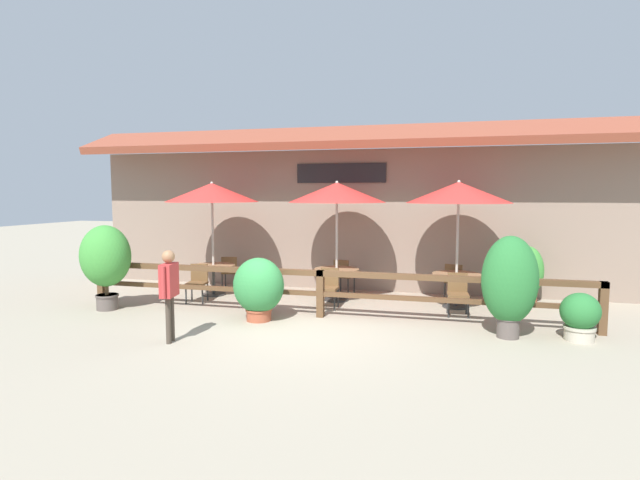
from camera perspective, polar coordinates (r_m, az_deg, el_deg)
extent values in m
plane|color=#9E937F|center=(9.21, -1.60, -10.33)|extent=(60.00, 60.00, 0.00)
cube|color=gray|center=(12.98, 3.50, 2.30)|extent=(14.00, 0.40, 3.60)
cube|color=brown|center=(12.49, 3.07, 11.72)|extent=(14.28, 1.48, 0.70)
cube|color=black|center=(12.78, 2.39, 7.64)|extent=(2.30, 0.04, 0.49)
cube|color=brown|center=(10.01, 0.05, -3.81)|extent=(10.40, 0.14, 0.11)
cube|color=brown|center=(10.09, 0.05, -6.17)|extent=(10.40, 0.10, 0.09)
cube|color=brown|center=(12.38, -23.70, -4.47)|extent=(0.14, 0.14, 0.95)
cube|color=brown|center=(10.09, 0.05, -6.17)|extent=(0.14, 0.14, 0.95)
cube|color=brown|center=(10.14, 29.62, -6.81)|extent=(0.14, 0.14, 0.95)
cylinder|color=#B7B2A8|center=(12.44, -12.13, -0.83)|extent=(0.06, 0.06, 2.35)
cone|color=red|center=(12.37, -12.25, 5.33)|extent=(2.24, 2.24, 0.45)
sphere|color=#B2ADA3|center=(12.37, -12.27, 6.38)|extent=(0.07, 0.07, 0.07)
cylinder|color=olive|center=(12.49, -12.09, -2.90)|extent=(1.05, 1.05, 0.05)
cylinder|color=#333333|center=(12.55, -12.05, -4.59)|extent=(0.07, 0.07, 0.70)
cylinder|color=#333333|center=(12.61, -12.02, -6.08)|extent=(0.58, 0.58, 0.03)
cube|color=brown|center=(11.79, -13.91, -4.83)|extent=(0.48, 0.48, 0.05)
cube|color=brown|center=(11.93, -13.63, -3.61)|extent=(0.40, 0.10, 0.40)
cylinder|color=#2D2D2D|center=(11.72, -15.07, -6.07)|extent=(0.04, 0.04, 0.41)
cylinder|color=#2D2D2D|center=(11.59, -13.29, -6.15)|extent=(0.04, 0.04, 0.41)
cylinder|color=#2D2D2D|center=(12.07, -14.44, -5.72)|extent=(0.04, 0.04, 0.41)
cylinder|color=#2D2D2D|center=(11.95, -12.72, -5.80)|extent=(0.04, 0.04, 0.41)
cube|color=brown|center=(13.27, -10.15, -3.63)|extent=(0.50, 0.50, 0.05)
cube|color=brown|center=(13.05, -10.34, -2.78)|extent=(0.40, 0.12, 0.40)
cylinder|color=#2D2D2D|center=(13.45, -9.17, -4.49)|extent=(0.04, 0.04, 0.41)
cylinder|color=#2D2D2D|center=(13.53, -10.75, -4.45)|extent=(0.04, 0.04, 0.41)
cylinder|color=#2D2D2D|center=(13.08, -9.49, -4.77)|extent=(0.04, 0.04, 0.41)
cylinder|color=#2D2D2D|center=(13.16, -11.12, -4.73)|extent=(0.04, 0.04, 0.41)
cylinder|color=#B7B2A8|center=(11.54, 1.92, -1.18)|extent=(0.06, 0.06, 2.35)
cone|color=red|center=(11.47, 1.94, 5.46)|extent=(2.24, 2.24, 0.45)
sphere|color=#B2ADA3|center=(11.47, 1.94, 6.59)|extent=(0.07, 0.07, 0.07)
cylinder|color=olive|center=(11.60, 1.91, -3.42)|extent=(1.05, 1.05, 0.05)
cylinder|color=#333333|center=(11.67, 1.91, -5.23)|extent=(0.07, 0.07, 0.70)
cylinder|color=#333333|center=(11.73, 1.90, -6.82)|extent=(0.58, 0.58, 0.03)
cube|color=brown|center=(10.84, 0.89, -5.56)|extent=(0.42, 0.42, 0.05)
cube|color=brown|center=(10.99, 1.13, -4.22)|extent=(0.40, 0.04, 0.40)
cylinder|color=#2D2D2D|center=(10.76, -0.34, -6.90)|extent=(0.04, 0.04, 0.41)
cylinder|color=#2D2D2D|center=(10.67, 1.65, -7.01)|extent=(0.04, 0.04, 0.41)
cylinder|color=#2D2D2D|center=(11.12, 0.16, -6.50)|extent=(0.04, 0.04, 0.41)
cylinder|color=#2D2D2D|center=(11.03, 2.09, -6.60)|extent=(0.04, 0.04, 0.41)
cube|color=brown|center=(12.46, 2.80, -4.13)|extent=(0.51, 0.51, 0.05)
cube|color=brown|center=(12.25, 2.42, -3.23)|extent=(0.40, 0.13, 0.40)
cylinder|color=#2D2D2D|center=(12.59, 3.94, -5.10)|extent=(0.04, 0.04, 0.41)
cylinder|color=#2D2D2D|center=(12.75, 2.38, -4.97)|extent=(0.04, 0.04, 0.41)
cylinder|color=#2D2D2D|center=(12.25, 3.22, -5.39)|extent=(0.04, 0.04, 0.41)
cylinder|color=#2D2D2D|center=(12.41, 1.62, -5.25)|extent=(0.04, 0.04, 0.41)
cylinder|color=#B7B2A8|center=(11.23, 15.39, -1.55)|extent=(0.06, 0.06, 2.35)
cone|color=red|center=(11.16, 15.56, 5.27)|extent=(2.24, 2.24, 0.45)
sphere|color=#B2ADA3|center=(11.16, 15.59, 6.43)|extent=(0.07, 0.07, 0.07)
cylinder|color=olive|center=(11.30, 15.33, -3.85)|extent=(1.05, 1.05, 0.05)
cylinder|color=#333333|center=(11.36, 15.29, -5.70)|extent=(0.07, 0.07, 0.70)
cylinder|color=#333333|center=(11.43, 15.25, -7.34)|extent=(0.58, 0.58, 0.03)
cube|color=brown|center=(10.56, 15.49, -6.05)|extent=(0.45, 0.45, 0.05)
cube|color=brown|center=(10.71, 15.44, -4.67)|extent=(0.40, 0.06, 0.40)
cylinder|color=#2D2D2D|center=(10.41, 14.49, -7.49)|extent=(0.04, 0.04, 0.41)
cylinder|color=#2D2D2D|center=(10.44, 16.59, -7.50)|extent=(0.04, 0.04, 0.41)
cylinder|color=#2D2D2D|center=(10.78, 14.37, -7.04)|extent=(0.04, 0.04, 0.41)
cylinder|color=#2D2D2D|center=(10.81, 16.39, -7.06)|extent=(0.04, 0.04, 0.41)
cube|color=brown|center=(12.13, 15.17, -4.58)|extent=(0.50, 0.50, 0.05)
cube|color=brown|center=(11.91, 15.01, -3.66)|extent=(0.40, 0.12, 0.40)
cylinder|color=#2D2D2D|center=(12.32, 16.19, -5.54)|extent=(0.04, 0.04, 0.41)
cylinder|color=#2D2D2D|center=(12.39, 14.46, -5.44)|extent=(0.04, 0.04, 0.41)
cylinder|color=#2D2D2D|center=(11.95, 15.85, -5.87)|extent=(0.04, 0.04, 0.41)
cylinder|color=#2D2D2D|center=(12.03, 14.07, -5.75)|extent=(0.04, 0.04, 0.41)
cylinder|color=#564C47|center=(9.34, 20.69, -9.30)|extent=(0.38, 0.38, 0.36)
cylinder|color=#564C47|center=(9.30, 20.72, -8.34)|extent=(0.41, 0.41, 0.04)
ellipsoid|color=#287033|center=(9.17, 20.86, -4.28)|extent=(0.94, 0.84, 1.52)
cylinder|color=#564C47|center=(11.72, -23.14, -6.53)|extent=(0.44, 0.44, 0.33)
cylinder|color=#564C47|center=(11.69, -23.16, -5.84)|extent=(0.47, 0.47, 0.04)
cylinder|color=brown|center=(11.65, -23.20, -4.80)|extent=(0.08, 0.08, 0.39)
ellipsoid|color=#3D8E38|center=(11.56, -23.32, -1.68)|extent=(1.07, 0.97, 1.31)
cylinder|color=#9E4C33|center=(9.97, -6.99, -8.45)|extent=(0.49, 0.49, 0.24)
cylinder|color=#9E4C33|center=(9.95, -7.00, -7.90)|extent=(0.52, 0.52, 0.04)
ellipsoid|color=#338442|center=(9.85, -7.03, -5.17)|extent=(1.00, 0.90, 1.09)
cylinder|color=#B7AD99|center=(9.66, 27.51, -9.46)|extent=(0.48, 0.48, 0.24)
cylinder|color=#B7AD99|center=(9.64, 27.53, -8.89)|extent=(0.51, 0.51, 0.04)
ellipsoid|color=#287033|center=(9.58, 27.61, -7.22)|extent=(0.65, 0.58, 0.63)
cylinder|color=#9E4C33|center=(12.43, 22.50, -6.04)|extent=(0.46, 0.46, 0.24)
cylinder|color=#9E4C33|center=(12.41, 22.52, -5.59)|extent=(0.49, 0.49, 0.04)
ellipsoid|color=#3D8E38|center=(12.33, 22.60, -3.28)|extent=(0.72, 0.64, 1.14)
cylinder|color=#42382D|center=(8.73, -16.94, -8.80)|extent=(0.09, 0.09, 0.78)
cylinder|color=#42382D|center=(8.87, -16.58, -8.57)|extent=(0.09, 0.09, 0.78)
cube|color=#B23333|center=(8.66, -16.88, -4.40)|extent=(0.26, 0.45, 0.55)
cylinder|color=#B23333|center=(8.44, -17.47, -4.67)|extent=(0.07, 0.07, 0.53)
cylinder|color=#B23333|center=(8.88, -16.31, -4.14)|extent=(0.07, 0.07, 0.53)
sphere|color=#9E704C|center=(8.60, -16.95, -1.82)|extent=(0.21, 0.21, 0.21)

